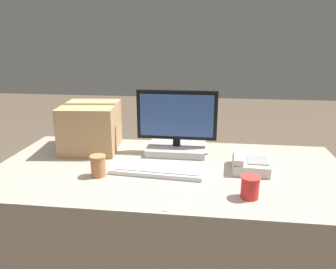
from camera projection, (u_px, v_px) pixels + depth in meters
name	position (u px, v px, depth m)	size (l,w,h in m)	color
office_desk	(169.00, 230.00, 1.78)	(1.80, 0.90, 0.73)	#A89E8E
monitor	(177.00, 130.00, 1.87)	(0.45, 0.25, 0.36)	#B7B7B7
keyboard	(158.00, 169.00, 1.63)	(0.47, 0.20, 0.03)	silver
desk_phone	(249.00, 164.00, 1.65)	(0.19, 0.22, 0.08)	beige
paper_cup_left	(98.00, 166.00, 1.57)	(0.08, 0.08, 0.10)	#BC7547
paper_cup_right	(250.00, 187.00, 1.36)	(0.08, 0.08, 0.09)	red
spoon	(173.00, 207.00, 1.29)	(0.12, 0.12, 0.00)	silver
cardboard_box	(91.00, 127.00, 1.93)	(0.34, 0.38, 0.27)	tan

